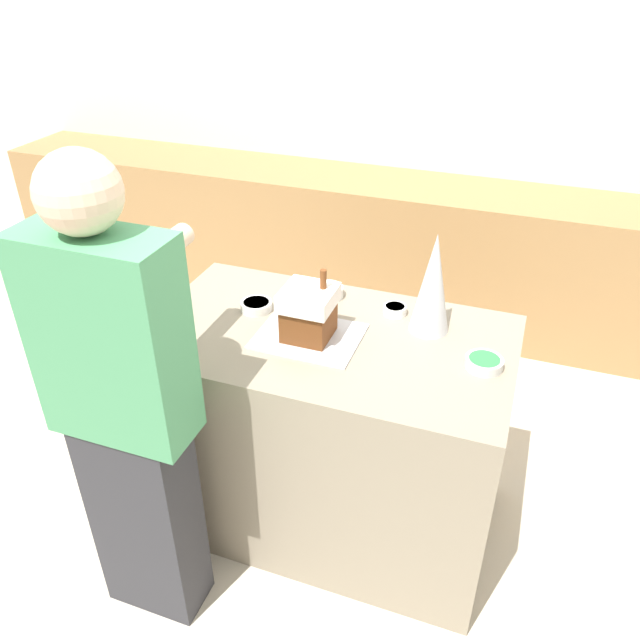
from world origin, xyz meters
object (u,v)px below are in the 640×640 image
object	(u,v)px
gingerbread_house	(309,312)
candy_bowl_behind_tray	(327,291)
candy_bowl_near_tray_right	(256,305)
candy_bowl_near_tray_left	(395,310)
decorative_tree	(433,284)
person	(126,412)
candy_bowl_beside_tree	(296,295)
baking_tray	(309,336)
candy_bowl_far_right	(484,363)

from	to	relation	value
gingerbread_house	candy_bowl_behind_tray	distance (m)	0.33
gingerbread_house	candy_bowl_near_tray_right	xyz separation A→B (m)	(-0.27, 0.12, -0.09)
candy_bowl_near_tray_left	gingerbread_house	bearing A→B (deg)	-133.47
decorative_tree	person	xyz separation A→B (m)	(-0.82, -0.79, -0.22)
decorative_tree	candy_bowl_beside_tree	world-z (taller)	decorative_tree
candy_bowl_near_tray_right	candy_bowl_behind_tray	size ratio (longest dim) A/B	0.93
baking_tray	decorative_tree	bearing A→B (deg)	27.11
candy_bowl_beside_tree	candy_bowl_behind_tray	world-z (taller)	candy_bowl_behind_tray
candy_bowl_behind_tray	gingerbread_house	bearing A→B (deg)	-82.81
baking_tray	candy_bowl_near_tray_right	size ratio (longest dim) A/B	3.02
baking_tray	decorative_tree	size ratio (longest dim) A/B	0.97
candy_bowl_far_right	candy_bowl_behind_tray	bearing A→B (deg)	157.06
candy_bowl_near_tray_right	person	world-z (taller)	person
candy_bowl_behind_tray	person	distance (m)	0.98
baking_tray	candy_bowl_near_tray_right	distance (m)	0.30
decorative_tree	candy_bowl_near_tray_left	distance (m)	0.24
candy_bowl_near_tray_right	candy_bowl_near_tray_left	xyz separation A→B (m)	(0.53, 0.16, 0.00)
decorative_tree	candy_bowl_beside_tree	bearing A→B (deg)	176.42
candy_bowl_far_right	candy_bowl_behind_tray	size ratio (longest dim) A/B	0.97
candy_bowl_behind_tray	candy_bowl_near_tray_left	bearing A→B (deg)	-7.82
baking_tray	candy_bowl_beside_tree	xyz separation A→B (m)	(-0.15, 0.25, 0.02)
candy_bowl_near_tray_left	person	size ratio (longest dim) A/B	0.05
candy_bowl_far_right	person	distance (m)	1.22
candy_bowl_far_right	gingerbread_house	bearing A→B (deg)	-177.47
decorative_tree	candy_bowl_far_right	distance (m)	0.35
gingerbread_house	candy_bowl_behind_tray	xyz separation A→B (m)	(-0.04, 0.32, -0.09)
baking_tray	gingerbread_house	size ratio (longest dim) A/B	1.44
decorative_tree	candy_bowl_near_tray_right	distance (m)	0.71
baking_tray	candy_bowl_behind_tray	distance (m)	0.32
gingerbread_house	decorative_tree	distance (m)	0.47
candy_bowl_near_tray_right	candy_bowl_behind_tray	world-z (taller)	candy_bowl_behind_tray
baking_tray	candy_bowl_far_right	world-z (taller)	candy_bowl_far_right
candy_bowl_far_right	person	world-z (taller)	person
candy_bowl_near_tray_left	baking_tray	bearing A→B (deg)	-133.49
gingerbread_house	person	xyz separation A→B (m)	(-0.41, -0.58, -0.14)
decorative_tree	candy_bowl_far_right	size ratio (longest dim) A/B	3.00
candy_bowl_far_right	candy_bowl_behind_tray	xyz separation A→B (m)	(-0.69, 0.29, 0.00)
candy_bowl_behind_tray	person	size ratio (longest dim) A/B	0.08
gingerbread_house	decorative_tree	xyz separation A→B (m)	(0.41, 0.21, 0.09)
decorative_tree	candy_bowl_beside_tree	xyz separation A→B (m)	(-0.56, 0.04, -0.18)
decorative_tree	candy_bowl_near_tray_right	size ratio (longest dim) A/B	3.11
candy_bowl_near_tray_left	candy_bowl_behind_tray	bearing A→B (deg)	172.18
gingerbread_house	candy_bowl_near_tray_right	size ratio (longest dim) A/B	2.11
candy_bowl_behind_tray	candy_bowl_beside_tree	bearing A→B (deg)	-147.02
baking_tray	candy_bowl_behind_tray	world-z (taller)	candy_bowl_behind_tray
candy_bowl_beside_tree	person	world-z (taller)	person
candy_bowl_near_tray_left	candy_bowl_behind_tray	size ratio (longest dim) A/B	0.68
candy_bowl_near_tray_right	candy_bowl_behind_tray	xyz separation A→B (m)	(0.23, 0.20, 0.00)
candy_bowl_near_tray_left	candy_bowl_near_tray_right	bearing A→B (deg)	-163.42
candy_bowl_beside_tree	candy_bowl_near_tray_left	distance (m)	0.42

